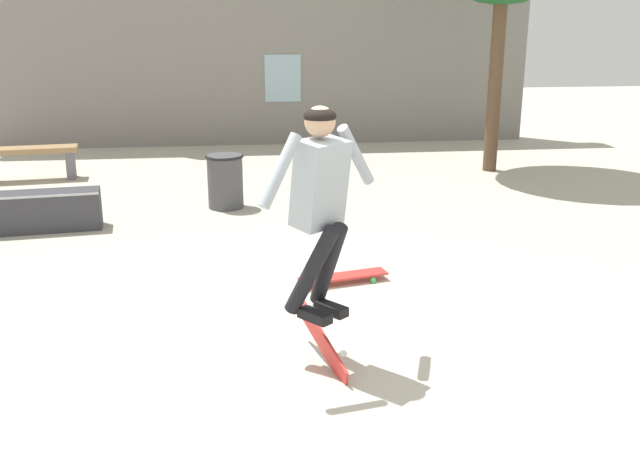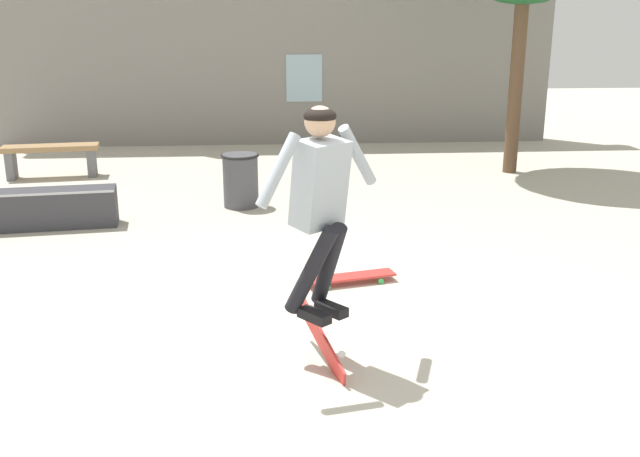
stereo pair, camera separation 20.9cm
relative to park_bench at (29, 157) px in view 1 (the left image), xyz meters
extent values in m
plane|color=beige|center=(3.58, -6.42, -0.36)|extent=(40.00, 40.00, 0.00)
cube|color=gray|center=(3.58, 2.99, 1.43)|extent=(10.85, 0.40, 3.58)
cube|color=#99B7C6|center=(4.12, 2.78, 0.93)|extent=(0.70, 0.02, 0.90)
cylinder|color=brown|center=(7.32, -0.13, 1.10)|extent=(0.22, 0.22, 2.93)
cube|color=#99754C|center=(0.00, 0.00, 0.11)|extent=(1.48, 0.56, 0.08)
cube|color=slate|center=(0.60, 0.08, -0.15)|extent=(0.16, 0.34, 0.43)
cube|color=#38383D|center=(0.73, -2.85, -0.13)|extent=(1.66, 0.57, 0.47)
cube|color=#B7B7BC|center=(0.75, -3.03, 0.09)|extent=(1.62, 0.23, 0.02)
cylinder|color=#47474C|center=(3.01, -2.02, -0.01)|extent=(0.46, 0.46, 0.71)
torus|color=black|center=(3.01, -2.02, 0.33)|extent=(0.50, 0.50, 0.04)
cube|color=#9EA8B2|center=(3.72, -6.57, 0.98)|extent=(0.45, 0.44, 0.63)
sphere|color=tan|center=(3.72, -6.57, 1.40)|extent=(0.30, 0.30, 0.21)
ellipsoid|color=black|center=(3.72, -6.57, 1.44)|extent=(0.31, 0.31, 0.12)
cylinder|color=black|center=(3.79, -6.51, 0.37)|extent=(0.28, 0.44, 0.71)
cube|color=black|center=(3.81, -6.54, 0.04)|extent=(0.24, 0.26, 0.07)
cylinder|color=black|center=(3.66, -6.62, 0.37)|extent=(0.42, 0.33, 0.71)
cube|color=black|center=(3.68, -6.65, 0.04)|extent=(0.24, 0.26, 0.07)
cylinder|color=#9EA8B2|center=(4.01, -6.33, 1.13)|extent=(0.33, 0.29, 0.47)
cylinder|color=#9EA8B2|center=(3.44, -6.80, 1.13)|extent=(0.33, 0.29, 0.47)
cube|color=red|center=(3.74, -6.56, -0.19)|extent=(0.28, 0.84, 0.48)
cylinder|color=silver|center=(3.86, -6.82, -0.18)|extent=(0.07, 0.07, 0.04)
cylinder|color=silver|center=(3.86, -6.74, -0.37)|extent=(0.07, 0.07, 0.04)
cylinder|color=silver|center=(3.70, -6.35, 0.01)|extent=(0.07, 0.07, 0.04)
cylinder|color=silver|center=(3.70, -6.27, -0.18)|extent=(0.07, 0.07, 0.04)
cube|color=red|center=(4.14, -4.99, -0.29)|extent=(0.88, 0.38, 0.02)
cylinder|color=green|center=(4.37, -4.83, -0.34)|extent=(0.06, 0.03, 0.05)
cylinder|color=green|center=(4.42, -5.03, -0.34)|extent=(0.06, 0.03, 0.05)
cylinder|color=green|center=(3.86, -4.95, -0.34)|extent=(0.06, 0.03, 0.05)
cylinder|color=green|center=(3.90, -5.15, -0.34)|extent=(0.06, 0.03, 0.05)
camera|label=1|loc=(3.16, -11.26, 2.07)|focal=40.00mm
camera|label=2|loc=(3.37, -11.28, 2.07)|focal=40.00mm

